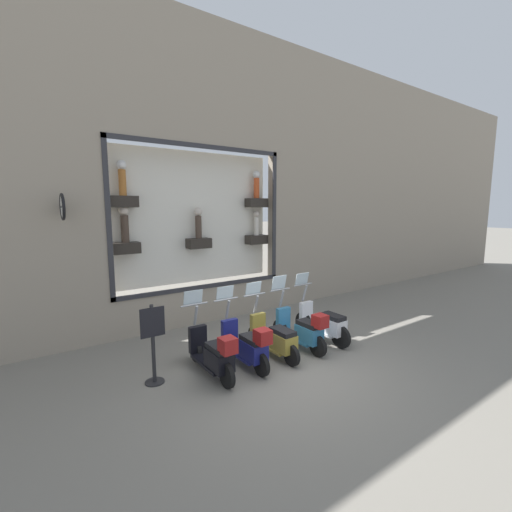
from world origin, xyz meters
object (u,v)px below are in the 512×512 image
at_px(scooter_olive_2, 275,338).
at_px(shop_sign_post, 153,342).
at_px(scooter_navy_3, 247,345).
at_px(scooter_teal_1, 303,330).
at_px(scooter_black_4, 214,354).
at_px(scooter_white_0, 324,324).

bearing_deg(scooter_olive_2, shop_sign_post, 81.71).
relative_size(scooter_navy_3, shop_sign_post, 1.19).
height_order(scooter_olive_2, scooter_navy_3, scooter_navy_3).
xyz_separation_m(scooter_teal_1, scooter_black_4, (-0.00, 2.31, -0.00)).
height_order(scooter_white_0, scooter_teal_1, scooter_teal_1).
bearing_deg(scooter_white_0, scooter_olive_2, 90.29).
height_order(scooter_olive_2, scooter_black_4, scooter_black_4).
height_order(scooter_teal_1, scooter_black_4, scooter_teal_1).
relative_size(scooter_white_0, scooter_olive_2, 1.01).
bearing_deg(scooter_navy_3, scooter_white_0, -88.23).
bearing_deg(scooter_white_0, scooter_navy_3, 91.77).
distance_m(scooter_white_0, scooter_teal_1, 0.77).
bearing_deg(scooter_black_4, scooter_white_0, -88.73).
height_order(scooter_teal_1, shop_sign_post, scooter_teal_1).
relative_size(scooter_white_0, scooter_navy_3, 1.01).
relative_size(scooter_teal_1, scooter_navy_3, 1.00).
xyz_separation_m(scooter_white_0, scooter_olive_2, (-0.01, 1.54, -0.03)).
bearing_deg(shop_sign_post, scooter_navy_3, -103.69).
distance_m(scooter_olive_2, shop_sign_post, 2.62).
distance_m(scooter_white_0, scooter_navy_3, 2.31).
distance_m(scooter_teal_1, shop_sign_post, 3.37).
bearing_deg(scooter_teal_1, scooter_white_0, -84.99).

